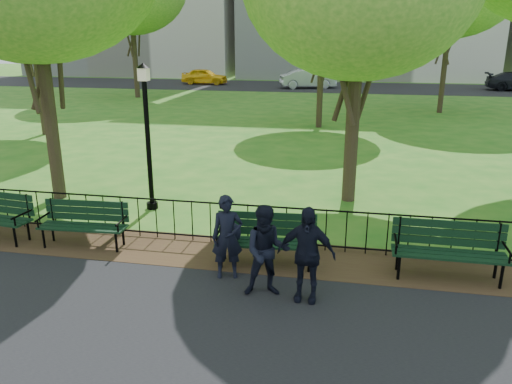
% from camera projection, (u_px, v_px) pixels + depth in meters
% --- Properties ---
extents(ground, '(120.00, 120.00, 0.00)m').
position_uv_depth(ground, '(258.00, 295.00, 8.43)').
color(ground, '#25691B').
extents(dirt_strip, '(60.00, 1.60, 0.01)m').
position_uv_depth(dirt_strip, '(272.00, 257.00, 9.83)').
color(dirt_strip, '#3A2417').
rests_on(dirt_strip, ground).
extents(far_street, '(70.00, 9.00, 0.01)m').
position_uv_depth(far_street, '(338.00, 87.00, 41.17)').
color(far_street, black).
rests_on(far_street, ground).
extents(iron_fence, '(24.06, 0.06, 1.00)m').
position_uv_depth(iron_fence, '(277.00, 225.00, 10.15)').
color(iron_fence, black).
rests_on(iron_fence, ground).
extents(park_bench_main, '(1.93, 0.73, 1.07)m').
position_uv_depth(park_bench_main, '(255.00, 233.00, 9.35)').
color(park_bench_main, black).
rests_on(park_bench_main, ground).
extents(park_bench_left_a, '(1.82, 0.66, 1.02)m').
position_uv_depth(park_bench_left_a, '(84.00, 219.00, 10.24)').
color(park_bench_left_a, black).
rests_on(park_bench_left_a, ground).
extents(park_bench_right_a, '(1.97, 0.62, 1.11)m').
position_uv_depth(park_bench_right_a, '(449.00, 244.00, 8.87)').
color(park_bench_right_a, black).
rests_on(park_bench_right_a, ground).
extents(lamppost, '(0.32, 0.32, 3.58)m').
position_uv_depth(lamppost, '(147.00, 132.00, 12.02)').
color(lamppost, black).
rests_on(lamppost, ground).
extents(tree_far_c, '(5.62, 5.62, 7.83)m').
position_uv_depth(tree_far_c, '(323.00, 5.00, 21.93)').
color(tree_far_c, '#2D2116').
rests_on(tree_far_c, ground).
extents(person_left, '(0.63, 0.50, 1.53)m').
position_uv_depth(person_left, '(227.00, 237.00, 8.83)').
color(person_left, black).
rests_on(person_left, asphalt_path).
extents(person_mid, '(0.83, 0.55, 1.57)m').
position_uv_depth(person_mid, '(267.00, 251.00, 8.20)').
color(person_mid, black).
rests_on(person_mid, asphalt_path).
extents(person_right, '(0.97, 0.44, 1.62)m').
position_uv_depth(person_right, '(306.00, 254.00, 8.05)').
color(person_right, black).
rests_on(person_right, asphalt_path).
extents(taxi, '(3.98, 1.62, 1.35)m').
position_uv_depth(taxi, '(205.00, 76.00, 43.36)').
color(taxi, yellow).
rests_on(taxi, far_street).
extents(sedan_silver, '(4.73, 2.85, 1.47)m').
position_uv_depth(sedan_silver, '(308.00, 79.00, 40.11)').
color(sedan_silver, '#B0B3B8').
rests_on(sedan_silver, far_street).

